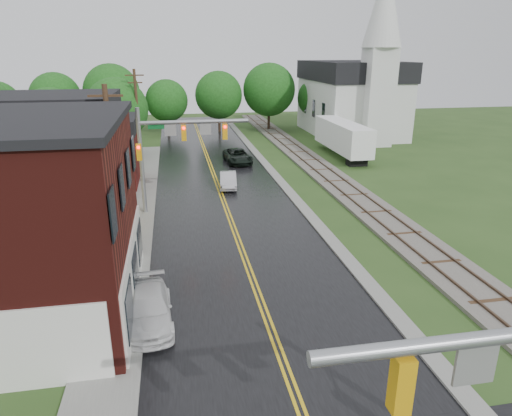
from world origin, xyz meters
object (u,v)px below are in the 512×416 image
object	(u,v)px
traffic_signal_far	(173,141)
utility_pole_c	(138,113)
semi_trailer	(343,136)
suv_dark	(237,156)
tree_left_e	(118,111)
tree_left_c	(54,124)
sedan_silver	(228,180)
church	(355,90)
utility_pole_b	(113,164)
pickup_white	(149,309)

from	to	relation	value
traffic_signal_far	utility_pole_c	bearing A→B (deg)	101.09
traffic_signal_far	semi_trailer	distance (m)	23.14
suv_dark	tree_left_e	bearing A→B (deg)	151.86
utility_pole_c	semi_trailer	size ratio (longest dim) A/B	0.80
tree_left_e	semi_trailer	distance (m)	23.48
semi_trailer	tree_left_e	bearing A→B (deg)	169.82
traffic_signal_far	tree_left_c	size ratio (longest dim) A/B	0.96
sedan_silver	semi_trailer	world-z (taller)	semi_trailer
utility_pole_c	tree_left_c	bearing A→B (deg)	-149.80
church	traffic_signal_far	bearing A→B (deg)	-131.27
traffic_signal_far	semi_trailer	bearing A→B (deg)	40.04
utility_pole_b	tree_left_c	size ratio (longest dim) A/B	1.18
utility_pole_b	sedan_silver	distance (m)	13.46
church	utility_pole_b	world-z (taller)	church
utility_pole_c	tree_left_e	bearing A→B (deg)	137.16
semi_trailer	pickup_white	bearing A→B (deg)	-123.55
semi_trailer	tree_left_c	bearing A→B (deg)	-176.16
utility_pole_b	tree_left_e	world-z (taller)	utility_pole_b
traffic_signal_far	utility_pole_c	distance (m)	17.33
sedan_silver	pickup_white	size ratio (longest dim) A/B	0.84
church	sedan_silver	world-z (taller)	church
tree_left_e	suv_dark	bearing A→B (deg)	-23.92
tree_left_c	sedan_silver	size ratio (longest dim) A/B	2.04
traffic_signal_far	suv_dark	distance (m)	15.69
tree_left_c	semi_trailer	bearing A→B (deg)	3.84
church	pickup_white	distance (m)	47.75
utility_pole_c	suv_dark	world-z (taller)	utility_pole_c
traffic_signal_far	tree_left_c	bearing A→B (deg)	128.82
tree_left_c	semi_trailer	size ratio (longest dim) A/B	0.68
pickup_white	semi_trailer	bearing A→B (deg)	52.86
tree_left_e	semi_trailer	bearing A→B (deg)	-10.18
tree_left_c	tree_left_e	size ratio (longest dim) A/B	0.94
traffic_signal_far	tree_left_e	size ratio (longest dim) A/B	0.90
tree_left_c	pickup_white	size ratio (longest dim) A/B	1.72
utility_pole_c	sedan_silver	size ratio (longest dim) A/B	2.40
suv_dark	pickup_white	distance (m)	28.51
utility_pole_c	suv_dark	size ratio (longest dim) A/B	1.81
tree_left_e	suv_dark	world-z (taller)	tree_left_e
tree_left_c	tree_left_e	xyz separation A→B (m)	(5.00, 6.00, 0.30)
traffic_signal_far	semi_trailer	size ratio (longest dim) A/B	0.65
traffic_signal_far	utility_pole_b	distance (m)	6.01
traffic_signal_far	semi_trailer	xyz separation A→B (m)	(17.59, 14.77, -2.81)
traffic_signal_far	tree_left_c	world-z (taller)	tree_left_c
utility_pole_c	sedan_silver	xyz separation A→B (m)	(7.60, -11.68, -4.10)
utility_pole_b	utility_pole_c	distance (m)	22.00
church	utility_pole_c	world-z (taller)	church
utility_pole_c	pickup_white	world-z (taller)	utility_pole_c
sedan_silver	semi_trailer	xyz separation A→B (m)	(13.32, 9.45, 1.54)
utility_pole_c	sedan_silver	bearing A→B (deg)	-56.94
tree_left_e	sedan_silver	world-z (taller)	tree_left_e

